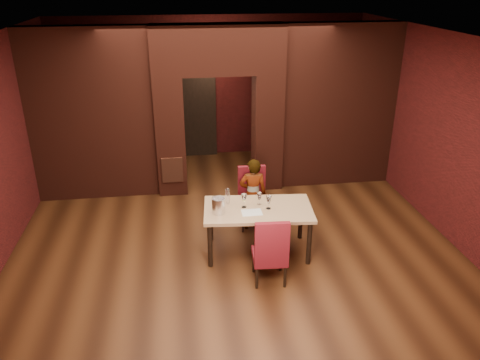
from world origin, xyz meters
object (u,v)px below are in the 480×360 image
at_px(wine_glass_b, 259,199).
at_px(wine_bucket, 218,206).
at_px(potted_plant, 282,212).
at_px(water_bottle, 228,196).
at_px(chair_near, 270,248).
at_px(wine_glass_a, 244,201).
at_px(wine_glass_c, 269,202).
at_px(dining_table, 258,230).
at_px(person_seated, 253,194).
at_px(chair_far, 253,199).

distance_m(wine_glass_b, wine_bucket, 0.67).
bearing_deg(wine_bucket, potted_plant, 38.38).
height_order(wine_glass_b, water_bottle, water_bottle).
xyz_separation_m(chair_near, wine_glass_a, (-0.24, 0.81, 0.36)).
distance_m(wine_glass_a, potted_plant, 1.32).
bearing_deg(chair_near, wine_bucket, -42.79).
xyz_separation_m(wine_glass_b, wine_glass_c, (0.11, -0.15, 0.00)).
xyz_separation_m(dining_table, potted_plant, (0.59, 0.87, -0.19)).
bearing_deg(person_seated, chair_far, -100.96).
distance_m(chair_far, wine_glass_b, 0.78).
bearing_deg(wine_glass_a, wine_glass_c, -15.03).
height_order(chair_far, wine_glass_b, chair_far).
height_order(wine_bucket, water_bottle, water_bottle).
height_order(water_bottle, potted_plant, water_bottle).
bearing_deg(wine_glass_b, wine_bucket, -163.64).
bearing_deg(wine_glass_c, dining_table, 165.37).
bearing_deg(chair_far, wine_glass_c, -83.29).
xyz_separation_m(dining_table, wine_glass_b, (0.04, 0.11, 0.48)).
height_order(wine_glass_a, water_bottle, water_bottle).
xyz_separation_m(wine_glass_c, wine_bucket, (-0.76, -0.04, 0.02)).
height_order(dining_table, wine_glass_a, wine_glass_a).
bearing_deg(chair_far, water_bottle, -128.98).
distance_m(wine_glass_a, wine_glass_c, 0.37).
bearing_deg(chair_near, potted_plant, -105.23).
distance_m(wine_glass_a, water_bottle, 0.28).
relative_size(dining_table, chair_near, 1.59).
bearing_deg(person_seated, chair_near, 93.16).
bearing_deg(water_bottle, wine_glass_b, -12.14).
bearing_deg(water_bottle, wine_glass_a, -34.78).
distance_m(wine_glass_b, wine_glass_c, 0.19).
bearing_deg(wine_glass_c, potted_plant, 64.40).
bearing_deg(dining_table, water_bottle, 159.02).
xyz_separation_m(dining_table, wine_bucket, (-0.61, -0.07, 0.50)).
bearing_deg(wine_glass_b, wine_glass_a, -166.67).
relative_size(person_seated, wine_bucket, 5.23).
xyz_separation_m(person_seated, wine_glass_a, (-0.25, -0.70, 0.24)).
distance_m(water_bottle, potted_plant, 1.40).
height_order(chair_far, chair_near, chair_far).
xyz_separation_m(wine_bucket, potted_plant, (1.20, 0.95, -0.69)).
height_order(chair_far, water_bottle, chair_far).
height_order(person_seated, wine_glass_a, person_seated).
height_order(wine_glass_c, wine_bucket, wine_bucket).
height_order(person_seated, wine_glass_b, person_seated).
xyz_separation_m(wine_glass_a, potted_plant, (0.79, 0.82, -0.68)).
relative_size(wine_glass_b, water_bottle, 0.75).
relative_size(dining_table, wine_bucket, 6.74).
distance_m(person_seated, wine_bucket, 1.09).
bearing_deg(wine_glass_a, water_bottle, 145.22).
relative_size(wine_glass_c, water_bottle, 0.79).
bearing_deg(chair_far, person_seated, -103.74).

